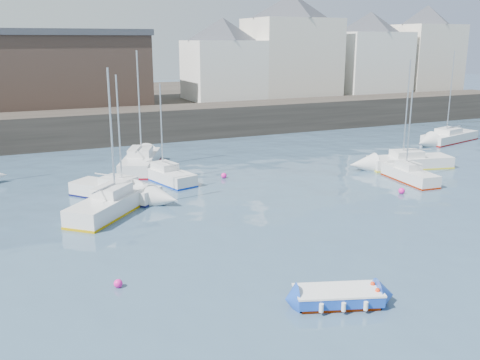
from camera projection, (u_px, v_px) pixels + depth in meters
name	position (u px, v px, depth m)	size (l,w,h in m)	color
water	(365.00, 289.00, 20.75)	(220.00, 220.00, 0.00)	#2D4760
quay_wall	(143.00, 124.00, 51.31)	(90.00, 5.00, 3.00)	#28231E
land_strip	(108.00, 105.00, 67.24)	(90.00, 32.00, 2.80)	#28231E
bldg_east_a	(291.00, 45.00, 63.48)	(13.36, 13.36, 11.80)	beige
bldg_east_b	(369.00, 52.00, 67.59)	(11.88, 11.88, 9.95)	white
bldg_east_c	(425.00, 48.00, 70.99)	(11.14, 11.14, 10.95)	beige
bldg_east_d	(223.00, 58.00, 59.87)	(11.14, 11.14, 8.95)	white
warehouse	(64.00, 68.00, 54.72)	(16.40, 10.40, 7.60)	#3D2D26
blue_dinghy	(338.00, 296.00, 19.45)	(3.44, 2.30, 0.60)	#8B1F00
sailboat_a	(110.00, 204.00, 29.61)	(5.57, 5.84, 7.95)	silver
sailboat_b	(115.00, 190.00, 32.59)	(5.14, 5.62, 7.44)	silver
sailboat_c	(410.00, 175.00, 36.43)	(1.86, 4.76, 6.14)	silver
sailboat_d	(410.00, 161.00, 40.29)	(6.57, 3.29, 8.01)	silver
sailboat_f	(167.00, 175.00, 36.38)	(2.94, 5.32, 6.60)	silver
sailboat_g	(449.00, 137.00, 50.58)	(6.98, 3.81, 8.43)	silver
sailboat_h	(140.00, 161.00, 39.93)	(4.61, 7.02, 8.64)	silver
buoy_near	(118.00, 287.00, 20.91)	(0.35, 0.35, 0.35)	#F61997
buoy_mid	(401.00, 194.00, 33.60)	(0.40, 0.40, 0.40)	#F61997
buoy_far	(224.00, 178.00, 37.39)	(0.39, 0.39, 0.39)	#F61997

